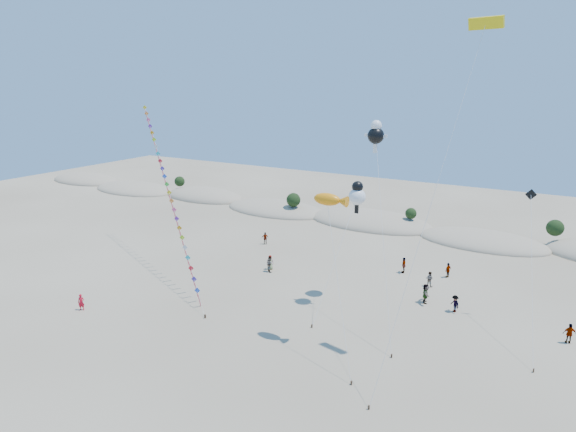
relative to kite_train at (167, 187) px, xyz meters
The scene contains 10 objects.
ground 24.18m from the kite_train, 52.70° to the right, with size 160.00×160.00×0.00m, color #817159.
dune_ridge 32.28m from the kite_train, 61.85° to the left, with size 145.30×11.49×5.57m.
kite_train is the anchor object (origin of this frame).
fish_kite 23.43m from the kite_train, 15.27° to the right, with size 5.59×5.44×12.09m.
cartoon_kite_low 21.27m from the kite_train, ahead, with size 1.58×8.90×11.35m.
cartoon_kite_high 24.01m from the kite_train, ahead, with size 6.02×8.88×17.04m.
parafoil_kite 34.85m from the kite_train, ahead, with size 4.36×10.41×24.22m.
dark_kite 36.10m from the kite_train, ahead, with size 2.61×9.36×11.54m.
flyer_foreground 15.28m from the kite_train, 86.46° to the right, with size 0.56×0.37×1.54m, color red.
beachgoers 25.52m from the kite_train, 14.95° to the left, with size 35.28×9.98×1.87m.
Camera 1 is at (23.60, -20.41, 20.04)m, focal length 30.00 mm.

